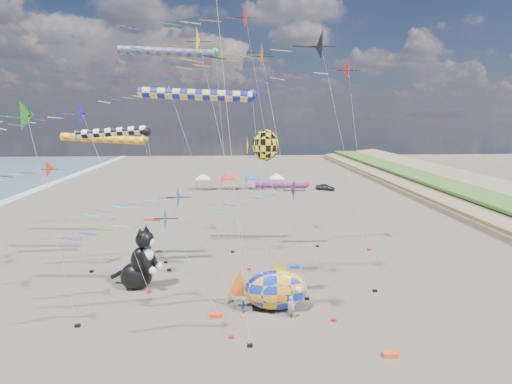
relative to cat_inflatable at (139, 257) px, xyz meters
The scene contains 30 objects.
ground 15.81m from the cat_inflatable, 57.34° to the right, with size 260.00×260.00×0.00m, color brown.
delta_kite_0 20.22m from the cat_inflatable, 88.61° to the left, with size 12.30×1.72×18.56m.
delta_kite_2 22.97m from the cat_inflatable, ahead, with size 14.30×2.50×21.51m.
delta_kite_3 14.92m from the cat_inflatable, 133.83° to the right, with size 9.98×2.10×16.02m.
delta_kite_4 19.33m from the cat_inflatable, 18.37° to the right, with size 10.18×1.95×20.31m.
delta_kite_5 19.24m from the cat_inflatable, 36.62° to the left, with size 12.83×2.56×22.75m.
delta_kite_6 26.68m from the cat_inflatable, 51.83° to the left, with size 15.96×2.64×26.45m.
delta_kite_7 27.56m from the cat_inflatable, 22.24° to the left, with size 11.53×2.77×20.96m.
delta_kite_8 11.01m from the cat_inflatable, 66.69° to the right, with size 9.01×1.65×9.56m.
delta_kite_9 12.70m from the cat_inflatable, 159.37° to the left, with size 9.66×1.82×11.06m.
delta_kite_10 15.20m from the cat_inflatable, 30.63° to the right, with size 8.44×1.73×10.75m.
delta_kite_11 12.50m from the cat_inflatable, 159.46° to the right, with size 10.14×2.12×16.20m.
delta_kite_12 9.88m from the cat_inflatable, 51.02° to the right, with size 9.57×1.96×10.28m.
windsock_0 15.72m from the cat_inflatable, 41.32° to the right, with size 9.42×0.78×16.70m.
windsock_1 17.70m from the cat_inflatable, 35.28° to the left, with size 7.36×0.72×7.66m.
windsock_2 11.37m from the cat_inflatable, 121.83° to the left, with size 7.90×0.83×13.84m.
windsock_3 20.26m from the cat_inflatable, 74.71° to the left, with size 11.30×0.92×21.59m.
windsock_4 11.99m from the cat_inflatable, 122.79° to the left, with size 9.49×0.79×13.12m.
angelfish_kite 14.42m from the cat_inflatable, ahead, with size 3.74×3.02×13.77m.
cat_inflatable is the anchor object (origin of this frame).
fish_inflatable 12.48m from the cat_inflatable, 23.61° to the right, with size 6.55×2.81×4.19m.
person_adult 14.12m from the cat_inflatable, 26.89° to the right, with size 0.64×0.42×1.75m, color gray.
child_green 12.54m from the cat_inflatable, 21.96° to the right, with size 0.52×0.40×1.07m, color #197C2E.
child_blue 10.55m from the cat_inflatable, 29.97° to the right, with size 0.55×0.23×0.93m, color #254F8F.
kite_bag_0 14.94m from the cat_inflatable, 14.21° to the left, with size 0.90×0.44×0.30m, color blue.
kite_bag_1 9.34m from the cat_inflatable, 40.34° to the right, with size 0.90×0.44×0.30m, color red.
kite_bag_2 21.47m from the cat_inflatable, 32.64° to the right, with size 0.90×0.44×0.30m, color #FF4615.
kite_bag_3 11.49m from the cat_inflatable, 25.61° to the right, with size 0.90×0.44×0.30m, color black.
tent_row 47.94m from the cat_inflatable, 78.09° to the left, with size 19.20×4.20×3.80m.
parked_car 52.49m from the cat_inflatable, 58.90° to the left, with size 1.56×3.87×1.32m, color #26262D.
Camera 1 is at (-0.26, -20.49, 14.92)m, focal length 28.00 mm.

